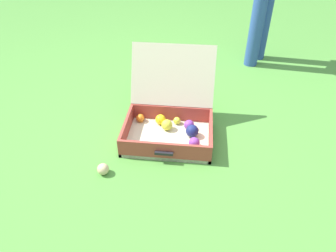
% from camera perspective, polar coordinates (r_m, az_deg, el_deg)
% --- Properties ---
extents(ground_plane, '(16.00, 16.00, 0.00)m').
position_cam_1_polar(ground_plane, '(2.02, -1.29, -3.08)').
color(ground_plane, '#4C8C38').
extents(open_suitcase, '(0.56, 0.63, 0.51)m').
position_cam_1_polar(open_suitcase, '(2.04, 0.43, 1.40)').
color(open_suitcase, beige).
rests_on(open_suitcase, ground).
extents(stray_ball_on_grass, '(0.07, 0.07, 0.07)m').
position_cam_1_polar(stray_ball_on_grass, '(1.83, -11.84, -7.76)').
color(stray_ball_on_grass, '#D1B784').
rests_on(stray_ball_on_grass, ground).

